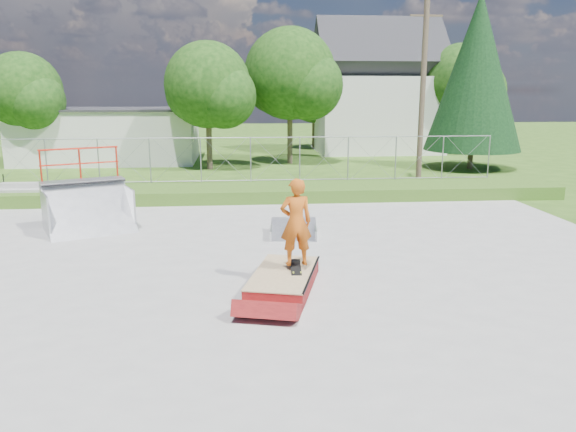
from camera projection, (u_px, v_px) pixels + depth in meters
name	position (u px, v px, depth m)	size (l,w,h in m)	color
ground	(264.00, 276.00, 12.77)	(120.00, 120.00, 0.00)	#335618
concrete_pad	(264.00, 275.00, 12.77)	(20.00, 16.00, 0.04)	#969693
grass_berm	(252.00, 192.00, 21.95)	(24.00, 3.00, 0.50)	#335618
grind_box	(284.00, 280.00, 11.92)	(1.83, 2.74, 0.37)	maroon
quarter_pipe	(87.00, 192.00, 16.56)	(2.42, 2.05, 2.42)	#A1A3A9
flat_bank_ramp	(294.00, 230.00, 16.13)	(1.32, 1.40, 0.40)	#A1A3A9
skateboard	(296.00, 268.00, 12.03)	(0.22, 0.80, 0.02)	black
skater	(296.00, 225.00, 11.83)	(0.68, 0.45, 1.87)	#C55715
concrete_stairs	(18.00, 195.00, 20.38)	(1.50, 1.60, 0.80)	#969693
chain_link_fence	(251.00, 160.00, 22.67)	(20.00, 0.06, 1.80)	gray
utility_building_flat	(110.00, 136.00, 33.11)	(10.00, 6.00, 3.00)	silver
gable_house	(377.00, 95.00, 38.00)	(8.40, 6.08, 8.94)	silver
utility_pole	(423.00, 93.00, 24.23)	(0.24, 0.24, 8.00)	#4F3D31
tree_left_near	(212.00, 88.00, 29.02)	(4.76, 4.48, 6.65)	#4F3D31
tree_center	(295.00, 77.00, 31.21)	(5.44, 5.12, 7.60)	#4F3D31
tree_left_far	(26.00, 94.00, 30.15)	(4.42, 4.16, 6.18)	#4F3D31
tree_right_far	(466.00, 84.00, 36.20)	(5.10, 4.80, 7.12)	#4F3D31
tree_back_mid	(318.00, 98.00, 39.51)	(4.08, 3.84, 5.70)	#4F3D31
conifer_tree	(476.00, 72.00, 29.25)	(5.04, 5.04, 9.10)	#4F3D31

